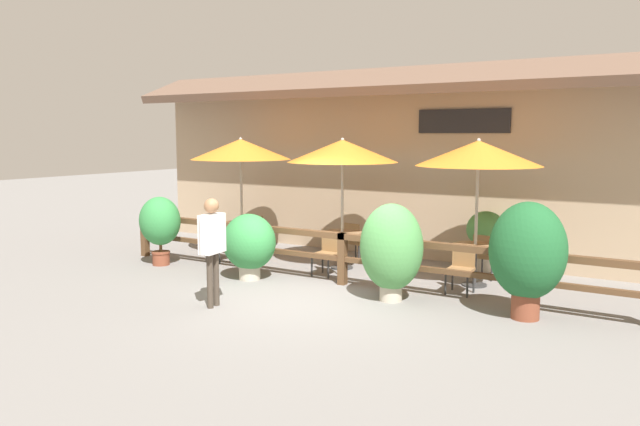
% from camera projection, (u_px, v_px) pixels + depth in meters
% --- Properties ---
extents(ground_plane, '(60.00, 60.00, 0.00)m').
position_uv_depth(ground_plane, '(312.00, 297.00, 10.53)').
color(ground_plane, slate).
extents(building_facade, '(14.28, 1.49, 4.23)m').
position_uv_depth(building_facade, '(412.00, 160.00, 13.71)').
color(building_facade, tan).
rests_on(building_facade, ground).
extents(patio_railing, '(10.40, 0.14, 0.95)m').
position_uv_depth(patio_railing, '(343.00, 247.00, 11.32)').
color(patio_railing, brown).
rests_on(patio_railing, ground).
extents(patio_umbrella_near, '(2.23, 2.23, 2.66)m').
position_uv_depth(patio_umbrella_near, '(241.00, 149.00, 13.87)').
color(patio_umbrella_near, '#B7B2A8').
rests_on(patio_umbrella_near, ground).
extents(dining_table_near, '(0.82, 0.82, 0.75)m').
position_uv_depth(dining_table_near, '(242.00, 229.00, 14.10)').
color(dining_table_near, olive).
rests_on(dining_table_near, ground).
extents(chair_near_streetside, '(0.43, 0.43, 0.85)m').
position_uv_depth(chair_near_streetside, '(221.00, 239.00, 13.53)').
color(chair_near_streetside, olive).
rests_on(chair_near_streetside, ground).
extents(chair_near_wallside, '(0.47, 0.47, 0.85)m').
position_uv_depth(chair_near_wallside, '(260.00, 230.00, 14.72)').
color(chair_near_wallside, olive).
rests_on(chair_near_wallside, ground).
extents(patio_umbrella_middle, '(2.23, 2.23, 2.66)m').
position_uv_depth(patio_umbrella_middle, '(342.00, 151.00, 12.50)').
color(patio_umbrella_middle, '#B7B2A8').
rests_on(patio_umbrella_middle, ground).
extents(dining_table_middle, '(0.82, 0.82, 0.75)m').
position_uv_depth(dining_table_middle, '(342.00, 239.00, 12.72)').
color(dining_table_middle, olive).
rests_on(dining_table_middle, ground).
extents(chair_middle_streetside, '(0.43, 0.43, 0.85)m').
position_uv_depth(chair_middle_streetside, '(327.00, 251.00, 12.12)').
color(chair_middle_streetside, olive).
rests_on(chair_middle_streetside, ground).
extents(chair_middle_wallside, '(0.48, 0.48, 0.85)m').
position_uv_depth(chair_middle_wallside, '(355.00, 240.00, 13.36)').
color(chair_middle_wallside, olive).
rests_on(chair_middle_wallside, ground).
extents(patio_umbrella_far, '(2.23, 2.23, 2.66)m').
position_uv_depth(patio_umbrella_far, '(478.00, 153.00, 11.03)').
color(patio_umbrella_far, '#B7B2A8').
rests_on(patio_umbrella_far, ground).
extents(dining_table_far, '(0.82, 0.82, 0.75)m').
position_uv_depth(dining_table_far, '(475.00, 253.00, 11.25)').
color(dining_table_far, olive).
rests_on(dining_table_far, ground).
extents(chair_far_streetside, '(0.43, 0.43, 0.85)m').
position_uv_depth(chair_far_streetside, '(461.00, 266.00, 10.74)').
color(chair_far_streetside, olive).
rests_on(chair_far_streetside, ground).
extents(chair_far_wallside, '(0.48, 0.48, 0.85)m').
position_uv_depth(chair_far_wallside, '(486.00, 254.00, 11.82)').
color(chair_far_wallside, olive).
rests_on(chair_far_wallside, ground).
extents(potted_plant_tall_tropical, '(1.04, 0.93, 1.25)m').
position_uv_depth(potted_plant_tall_tropical, '(249.00, 243.00, 11.73)').
color(potted_plant_tall_tropical, '#B7AD99').
rests_on(potted_plant_tall_tropical, ground).
extents(potted_plant_corner_fern, '(1.13, 1.01, 1.76)m').
position_uv_depth(potted_plant_corner_fern, '(528.00, 253.00, 9.18)').
color(potted_plant_corner_fern, brown).
rests_on(potted_plant_corner_fern, ground).
extents(potted_plant_small_flowering, '(0.89, 0.80, 1.44)m').
position_uv_depth(potted_plant_small_flowering, '(160.00, 223.00, 13.00)').
color(potted_plant_small_flowering, brown).
rests_on(potted_plant_small_flowering, ground).
extents(potted_plant_entrance_palm, '(1.05, 0.95, 1.62)m').
position_uv_depth(potted_plant_entrance_palm, '(391.00, 248.00, 10.20)').
color(potted_plant_entrance_palm, '#B7AD99').
rests_on(potted_plant_entrance_palm, ground).
extents(potted_plant_broad_leaf, '(0.78, 0.70, 1.21)m').
position_uv_depth(potted_plant_broad_leaf, '(486.00, 233.00, 12.44)').
color(potted_plant_broad_leaf, '#B7AD99').
rests_on(potted_plant_broad_leaf, ground).
extents(pedestrian, '(0.27, 0.60, 1.74)m').
position_uv_depth(pedestrian, '(212.00, 238.00, 9.80)').
color(pedestrian, '#42382D').
rests_on(pedestrian, ground).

